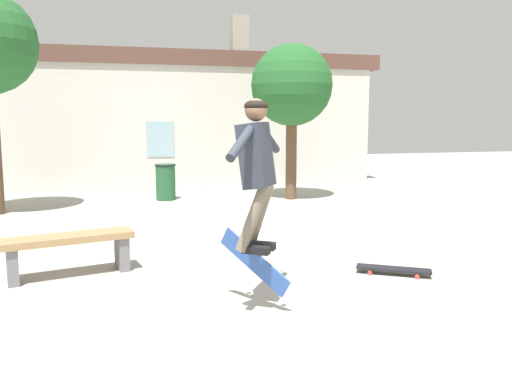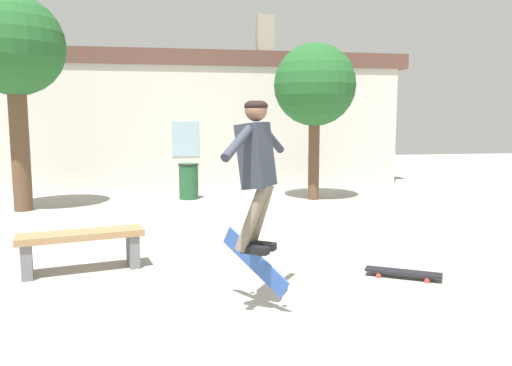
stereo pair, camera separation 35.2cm
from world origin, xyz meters
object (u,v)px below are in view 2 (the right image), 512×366
object	(u,v)px
skater	(256,162)
trash_bin	(189,180)
tree_right	(315,86)
tree_left	(14,50)
skateboard_resting	(403,272)
skateboard_flipping	(255,261)
park_bench	(81,243)

from	to	relation	value
skater	trash_bin	bearing A→B (deg)	127.36
tree_right	trash_bin	xyz separation A→B (m)	(-2.80, 0.56, -2.12)
tree_left	trash_bin	size ratio (longest dim) A/B	5.13
trash_bin	skateboard_resting	world-z (taller)	trash_bin
tree_left	skateboard_flipping	bearing A→B (deg)	-57.78
tree_left	skater	bearing A→B (deg)	-58.20
trash_bin	skateboard_flipping	size ratio (longest dim) A/B	1.28
tree_right	park_bench	world-z (taller)	tree_right
tree_left	skateboard_flipping	world-z (taller)	tree_left
park_bench	skateboard_flipping	size ratio (longest dim) A/B	2.34
tree_right	skateboard_flipping	distance (m)	7.02
skater	skateboard_flipping	world-z (taller)	skater
skater	skateboard_resting	size ratio (longest dim) A/B	1.73
skateboard_flipping	tree_left	bearing A→B (deg)	169.99
skater	park_bench	bearing A→B (deg)	174.58
skateboard_resting	trash_bin	bearing A→B (deg)	-39.92
skater	skateboard_flipping	distance (m)	0.99
skateboard_resting	skater	bearing A→B (deg)	49.94
skateboard_flipping	park_bench	bearing A→B (deg)	-170.22
tree_right	skateboard_resting	xyz separation A→B (m)	(-0.59, -5.67, -2.48)
park_bench	skateboard_flipping	bearing A→B (deg)	-51.18
tree_right	skateboard_resting	bearing A→B (deg)	-95.94
tree_right	trash_bin	size ratio (longest dim) A/B	4.27
tree_left	skater	distance (m)	7.24
park_bench	skater	bearing A→B (deg)	-52.89
park_bench	trash_bin	world-z (taller)	trash_bin
trash_bin	skater	xyz separation A→B (m)	(0.37, -6.88, 1.00)
tree_right	trash_bin	world-z (taller)	tree_right
tree_left	skateboard_resting	bearing A→B (deg)	-43.82
skater	skateboard_resting	world-z (taller)	skater
trash_bin	skateboard_flipping	distance (m)	6.80
tree_left	skateboard_resting	xyz separation A→B (m)	(5.55, -5.33, -3.09)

